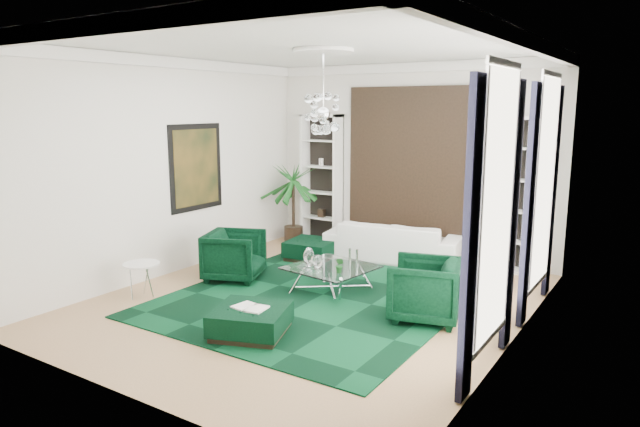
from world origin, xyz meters
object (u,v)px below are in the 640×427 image
Objects in this scene: ottoman_side at (311,250)px; side_table at (142,281)px; armchair_left at (235,256)px; palm at (293,192)px; ottoman_front at (251,322)px; sofa at (393,241)px; coffee_table at (331,279)px; armchair_right at (425,290)px.

ottoman_side is 3.45m from side_table.
palm is at bearing -7.89° from armchair_left.
side_table is at bearing 174.05° from ottoman_front.
sofa is 2.12× the size of coffee_table.
sofa is 2.57m from palm.
armchair_left is at bearing -105.26° from armchair_right.
armchair_right reaches higher than side_table.
armchair_right reaches higher than ottoman_front.
side_table is 0.25× the size of palm.
sofa is at bearing 60.48° from side_table.
palm reaches higher than sofa.
ottoman_front is (0.05, -4.40, -0.19)m from sofa.
side_table is at bearing -106.86° from ottoman_side.
ottoman_side is at bearing 22.48° from sofa.
palm is (-2.45, 0.10, 0.75)m from sofa.
coffee_table is 1.40× the size of ottoman_side.
ottoman_side is 1.55× the size of side_table.
ottoman_side is at bearing -40.82° from palm.
armchair_left is at bearing 135.81° from ottoman_front.
sofa is 3.18m from armchair_left.
armchair_right is at bearing 113.73° from sofa.
coffee_table is at bearing 80.29° from sofa.
side_table is at bearing -88.65° from palm.
coffee_table is (1.75, 0.35, -0.22)m from armchair_left.
sofa reaches higher than ottoman_side.
palm is at bearing 91.35° from side_table.
coffee_table reaches higher than ottoman_side.
ottoman_side is 3.82m from ottoman_front.
coffee_table is at bearing -47.05° from ottoman_side.
palm reaches higher than ottoman_front.
armchair_left is 0.77× the size of coffee_table.
side_table reaches higher than ottoman_side.
ottoman_side is 1.73m from palm.
ottoman_side is 0.39× the size of palm.
palm is at bearing 119.05° from ottoman_front.
armchair_right is 1.04× the size of ottoman_front.
sofa is 4.77m from side_table.
ottoman_front is 1.64× the size of side_table.
armchair_left reaches higher than coffee_table.
armchair_left is 2.92m from palm.
sofa is 3.18m from armchair_right.
armchair_left is 0.42× the size of palm.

